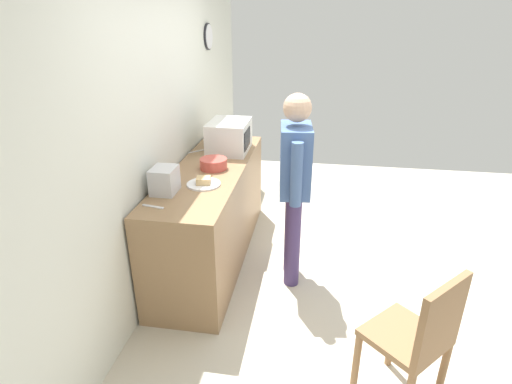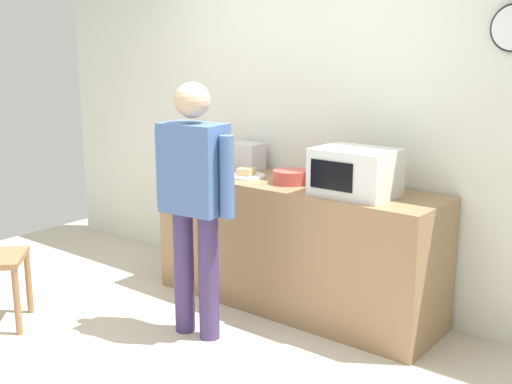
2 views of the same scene
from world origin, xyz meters
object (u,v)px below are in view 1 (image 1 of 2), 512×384
(sandwich_plate, at_px, (204,183))
(person_standing, at_px, (295,178))
(spoon_utensil, at_px, (153,207))
(toaster, at_px, (164,180))
(wooden_chair, at_px, (418,337))
(microwave, at_px, (229,136))
(salad_bowl, at_px, (213,164))
(fork_utensil, at_px, (196,151))

(sandwich_plate, bearing_deg, person_standing, -76.68)
(spoon_utensil, relative_size, person_standing, 0.10)
(spoon_utensil, bearing_deg, person_standing, -57.10)
(toaster, distance_m, wooden_chair, 2.02)
(sandwich_plate, distance_m, person_standing, 0.74)
(microwave, distance_m, salad_bowl, 0.54)
(salad_bowl, bearing_deg, fork_utensil, 33.85)
(salad_bowl, bearing_deg, toaster, 157.53)
(fork_utensil, bearing_deg, person_standing, -122.32)
(sandwich_plate, distance_m, spoon_utensil, 0.52)
(sandwich_plate, distance_m, salad_bowl, 0.38)
(toaster, distance_m, fork_utensil, 1.01)
(salad_bowl, relative_size, person_standing, 0.15)
(microwave, xyz_separation_m, fork_utensil, (-0.09, 0.32, -0.15))
(sandwich_plate, xyz_separation_m, fork_utensil, (0.82, 0.31, -0.01))
(toaster, bearing_deg, sandwich_plate, -53.24)
(fork_utensil, bearing_deg, microwave, -75.16)
(wooden_chair, bearing_deg, salad_bowl, 47.06)
(sandwich_plate, xyz_separation_m, salad_bowl, (0.38, 0.02, 0.03))
(toaster, relative_size, spoon_utensil, 1.29)
(salad_bowl, bearing_deg, sandwich_plate, -177.56)
(person_standing, height_order, wooden_chair, person_standing)
(sandwich_plate, xyz_separation_m, wooden_chair, (-1.04, -1.51, -0.41))
(wooden_chair, bearing_deg, microwave, 37.56)
(fork_utensil, bearing_deg, toaster, -176.56)
(person_standing, bearing_deg, toaster, 110.26)
(microwave, distance_m, person_standing, 1.03)
(sandwich_plate, distance_m, fork_utensil, 0.88)
(sandwich_plate, height_order, salad_bowl, salad_bowl)
(microwave, relative_size, salad_bowl, 2.07)
(fork_utensil, relative_size, spoon_utensil, 1.00)
(salad_bowl, height_order, wooden_chair, salad_bowl)
(wooden_chair, bearing_deg, person_standing, 33.24)
(toaster, height_order, person_standing, person_standing)
(spoon_utensil, bearing_deg, microwave, -10.77)
(spoon_utensil, xyz_separation_m, person_standing, (0.62, -0.96, 0.04))
(salad_bowl, bearing_deg, microwave, -3.15)
(fork_utensil, distance_m, person_standing, 1.22)
(fork_utensil, xyz_separation_m, person_standing, (-0.65, -1.03, 0.04))
(spoon_utensil, distance_m, person_standing, 1.15)
(sandwich_plate, relative_size, fork_utensil, 1.60)
(salad_bowl, relative_size, toaster, 1.10)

